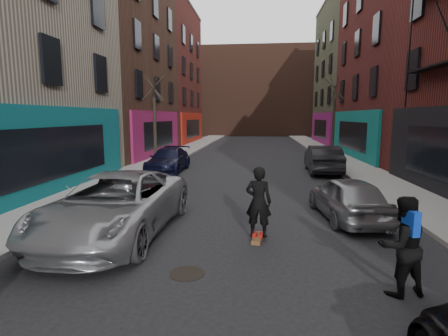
% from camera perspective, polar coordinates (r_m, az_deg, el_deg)
% --- Properties ---
extents(sidewalk_left, '(2.50, 84.00, 0.13)m').
position_cam_1_polar(sidewalk_left, '(34.80, -5.41, 3.39)').
color(sidewalk_left, gray).
rests_on(sidewalk_left, ground).
extents(sidewalk_right, '(2.50, 84.00, 0.13)m').
position_cam_1_polar(sidewalk_right, '(34.61, 15.37, 3.10)').
color(sidewalk_right, gray).
rests_on(sidewalk_right, ground).
extents(buildings_left, '(12.00, 56.00, 16.50)m').
position_cam_1_polar(buildings_left, '(24.96, -30.37, 19.22)').
color(buildings_left, maroon).
rests_on(buildings_left, ground).
extents(building_far, '(40.00, 10.00, 14.00)m').
position_cam_1_polar(building_far, '(60.12, 5.46, 12.11)').
color(building_far, '#47281E').
rests_on(building_far, ground).
extents(tree_left_far, '(2.00, 2.00, 6.50)m').
position_cam_1_polar(tree_left_far, '(23.00, -11.29, 8.96)').
color(tree_left_far, black).
rests_on(tree_left_far, sidewalk_left).
extents(tree_right_far, '(2.00, 2.00, 6.80)m').
position_cam_1_polar(tree_right_far, '(28.57, 17.53, 8.90)').
color(tree_right_far, black).
rests_on(tree_right_far, sidewalk_right).
extents(parked_left_far, '(2.82, 5.88, 1.62)m').
position_cam_1_polar(parked_left_far, '(9.64, -17.18, -5.73)').
color(parked_left_far, gray).
rests_on(parked_left_far, ground).
extents(parked_left_end, '(1.87, 4.56, 1.32)m').
position_cam_1_polar(parked_left_end, '(19.99, -9.06, 1.31)').
color(parked_left_end, black).
rests_on(parked_left_end, ground).
extents(parked_right_far, '(2.00, 4.05, 1.33)m').
position_cam_1_polar(parked_right_far, '(11.26, 19.49, -4.57)').
color(parked_right_far, gray).
rests_on(parked_right_far, ground).
extents(parked_right_end, '(1.74, 4.67, 1.52)m').
position_cam_1_polar(parked_right_end, '(20.14, 15.82, 1.44)').
color(parked_right_end, black).
rests_on(parked_right_end, ground).
extents(skateboard, '(0.33, 0.82, 0.10)m').
position_cam_1_polar(skateboard, '(9.06, 5.56, -11.32)').
color(skateboard, brown).
rests_on(skateboard, ground).
extents(skateboarder, '(0.71, 0.52, 1.79)m').
position_cam_1_polar(skateboarder, '(8.78, 5.65, -5.50)').
color(skateboarder, black).
rests_on(skateboarder, skateboard).
extents(pedestrian, '(1.01, 0.88, 1.77)m').
position_cam_1_polar(pedestrian, '(6.90, 27.03, -11.22)').
color(pedestrian, black).
rests_on(pedestrian, ground).
extents(manhole, '(0.89, 0.89, 0.01)m').
position_cam_1_polar(manhole, '(7.29, -6.05, -16.76)').
color(manhole, black).
rests_on(manhole, ground).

